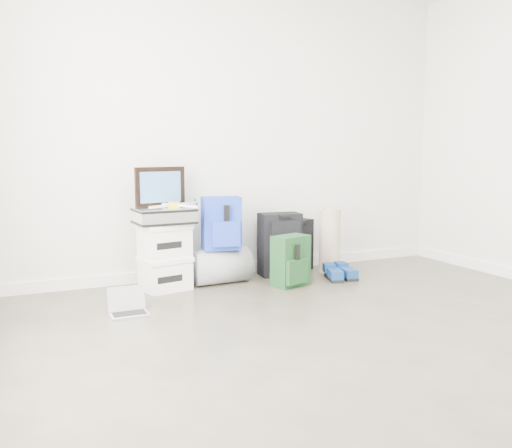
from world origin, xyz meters
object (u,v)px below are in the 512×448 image
large_suitcase (280,244)px  carry_on (296,245)px  briefcase (164,216)px  laptop (128,307)px  boxes_stack (165,257)px  duffel_bag (221,266)px

large_suitcase → carry_on: large_suitcase is taller
briefcase → laptop: briefcase is taller
briefcase → carry_on: size_ratio=0.93×
boxes_stack → carry_on: bearing=-2.5°
carry_on → duffel_bag: bearing=175.1°
duffel_bag → boxes_stack: bearing=179.2°
carry_on → boxes_stack: bearing=171.2°
laptop → briefcase: bearing=52.8°
duffel_bag → large_suitcase: 0.64m
boxes_stack → large_suitcase: large_suitcase is taller
large_suitcase → carry_on: 0.27m
boxes_stack → briefcase: briefcase is taller
briefcase → duffel_bag: 0.69m
boxes_stack → laptop: (-0.43, -0.56, -0.24)m
large_suitcase → duffel_bag: bearing=-167.8°
laptop → carry_on: bearing=23.1°
briefcase → carry_on: briefcase is taller
large_suitcase → laptop: bearing=-151.3°
boxes_stack → carry_on: size_ratio=1.12×
boxes_stack → briefcase: bearing=0.0°
large_suitcase → briefcase: bearing=-169.7°
boxes_stack → large_suitcase: size_ratio=0.95×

